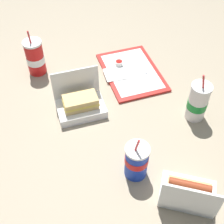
# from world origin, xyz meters

# --- Properties ---
(ground_plane) EXTENTS (3.20, 3.20, 0.00)m
(ground_plane) POSITION_xyz_m (0.00, 0.00, 0.00)
(ground_plane) COLOR gray
(food_tray) EXTENTS (0.37, 0.26, 0.01)m
(food_tray) POSITION_xyz_m (-0.27, 0.21, 0.01)
(food_tray) COLOR red
(food_tray) RESTS_ON ground_plane
(ketchup_cup) EXTENTS (0.04, 0.04, 0.02)m
(ketchup_cup) POSITION_xyz_m (-0.34, 0.16, 0.03)
(ketchup_cup) COLOR white
(ketchup_cup) RESTS_ON food_tray
(napkin_stack) EXTENTS (0.11, 0.11, 0.00)m
(napkin_stack) POSITION_xyz_m (-0.28, 0.12, 0.02)
(napkin_stack) COLOR white
(napkin_stack) RESTS_ON food_tray
(plastic_fork) EXTENTS (0.11, 0.03, 0.00)m
(plastic_fork) POSITION_xyz_m (-0.28, 0.28, 0.02)
(plastic_fork) COLOR white
(plastic_fork) RESTS_ON food_tray
(clamshell_hotdog_left) EXTENTS (0.21, 0.23, 0.17)m
(clamshell_hotdog_left) POSITION_xyz_m (0.42, 0.14, 0.04)
(clamshell_hotdog_left) COLOR white
(clamshell_hotdog_left) RESTS_ON ground_plane
(clamshell_sandwich_front) EXTENTS (0.16, 0.21, 0.18)m
(clamshell_sandwich_front) POSITION_xyz_m (-0.11, -0.10, 0.04)
(clamshell_sandwich_front) COLOR white
(clamshell_sandwich_front) RESTS_ON ground_plane
(soda_cup_corner) EXTENTS (0.09, 0.09, 0.21)m
(soda_cup_corner) POSITION_xyz_m (0.26, 0.01, 0.08)
(soda_cup_corner) COLOR #1938B7
(soda_cup_corner) RESTS_ON ground_plane
(soda_cup_left) EXTENTS (0.09, 0.09, 0.24)m
(soda_cup_left) POSITION_xyz_m (0.08, 0.36, 0.09)
(soda_cup_left) COLOR white
(soda_cup_left) RESTS_ON ground_plane
(soda_cup_right) EXTENTS (0.09, 0.09, 0.24)m
(soda_cup_right) POSITION_xyz_m (-0.44, -0.23, 0.09)
(soda_cup_right) COLOR red
(soda_cup_right) RESTS_ON ground_plane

